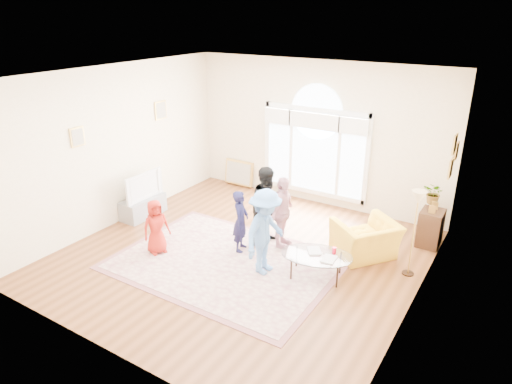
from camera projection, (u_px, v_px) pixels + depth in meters
The scene contains 18 objects.
ground at pixel (242, 255), 8.30m from camera, with size 6.00×6.00×0.00m, color #552E15.
room_shell at pixel (313, 137), 9.94m from camera, with size 6.00×6.00×6.00m.
area_rug at pixel (226, 262), 8.05m from camera, with size 3.60×2.60×0.02m, color #BFA893.
rug_border at pixel (226, 263), 8.05m from camera, with size 3.80×2.80×0.01m, color #824E50.
tv_console at pixel (143, 207), 9.81m from camera, with size 0.45×1.00×0.42m, color gray.
television at pixel (141, 185), 9.62m from camera, with size 0.17×1.01×0.58m.
coffee_table at pixel (317, 256), 7.49m from camera, with size 1.34×1.04×0.54m.
armchair at pixel (365, 239), 8.16m from camera, with size 1.03×0.90×0.67m, color yellow.
side_cabinet at pixel (430, 228), 8.55m from camera, with size 0.40×0.50×0.70m, color black.
floor_lamp at pixel (418, 204), 7.24m from camera, with size 0.27×0.27×1.51m.
plant_pedestal at pixel (430, 220), 8.86m from camera, with size 0.20×0.20×0.70m, color white.
potted_plant at pixel (434, 193), 8.65m from camera, with size 0.39×0.34×0.43m, color #33722D.
leaning_picture at pixel (239, 186), 11.57m from camera, with size 0.80×0.05×0.62m, color tan.
child_red at pixel (156, 227), 8.20m from camera, with size 0.50×0.32×1.02m, color #9F1E14.
child_navy at pixel (241, 221), 8.25m from camera, with size 0.42×0.28×1.16m, color #161537.
child_black at pixel (268, 206), 8.47m from camera, with size 0.73×0.57×1.50m, color black.
child_pink at pixel (282, 213), 8.34m from camera, with size 0.80×0.33×1.37m, color #CB8D9B.
child_blue at pixel (265, 232), 7.49m from camera, with size 0.96×0.55×1.49m, color #5385CE.
Camera 1 is at (4.07, -6.03, 4.17)m, focal length 32.00 mm.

